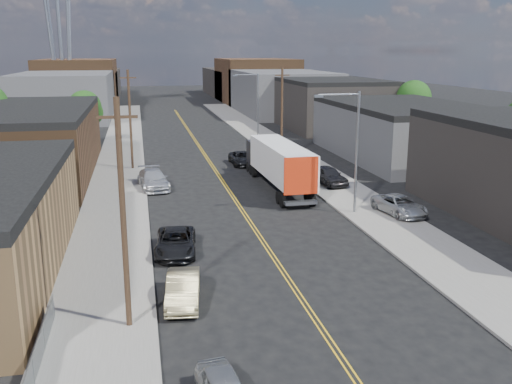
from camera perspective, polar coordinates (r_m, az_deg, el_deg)
name	(u,v)px	position (r m, az deg, el deg)	size (l,w,h in m)	color
ground	(198,144)	(74.71, -5.85, 4.79)	(260.00, 260.00, 0.00)	black
centerline	(213,166)	(60.03, -4.36, 2.59)	(0.32, 120.00, 0.01)	gold
sidewalk_left	(120,169)	(59.60, -13.47, 2.23)	(5.00, 140.00, 0.15)	slate
sidewalk_right	(300,162)	(61.91, 4.40, 3.00)	(5.00, 140.00, 0.15)	slate
warehouse_brown	(27,142)	(58.99, -21.96, 4.67)	(12.00, 26.00, 6.60)	#452D1B
industrial_right_b	(404,130)	(66.84, 14.62, 5.99)	(14.00, 24.00, 6.10)	#3D3E40
industrial_right_c	(330,103)	(90.66, 7.40, 8.77)	(14.00, 22.00, 7.60)	black
skyline_left_a	(66,95)	(109.41, -18.48, 9.15)	(16.00, 30.00, 8.00)	#3D3E40
skyline_right_a	(281,92)	(112.08, 2.56, 9.94)	(16.00, 30.00, 8.00)	#3D3E40
skyline_left_b	(79,82)	(134.17, -17.32, 10.42)	(16.00, 26.00, 10.00)	#452D1B
skyline_right_b	(256,81)	(136.35, -0.04, 11.08)	(16.00, 26.00, 10.00)	#452D1B
skyline_left_c	(86,84)	(154.15, -16.59, 10.29)	(16.00, 40.00, 7.00)	black
skyline_right_c	(241,83)	(156.05, -1.55, 10.88)	(16.00, 40.00, 7.00)	black
streetlight_near	(352,143)	(41.72, 9.57, 4.86)	(3.39, 0.25, 9.00)	gray
streetlight_far	(255,102)	(75.19, -0.11, 9.02)	(3.39, 0.25, 9.00)	gray
utility_pole_left_near	(123,215)	(24.34, -13.15, -2.24)	(1.60, 0.26, 10.00)	black
utility_pole_left_far	(130,119)	(58.79, -12.47, 7.13)	(1.60, 0.26, 10.00)	black
utility_pole_right	(282,113)	(63.69, 2.60, 7.94)	(1.60, 0.26, 10.00)	black
tree_left_far	(85,109)	(76.03, -16.71, 7.91)	(4.35, 4.20, 6.97)	black
tree_right_far	(414,100)	(82.66, 15.52, 8.86)	(4.85, 4.76, 7.91)	black
semi_truck	(277,161)	(50.25, 2.10, 3.09)	(2.97, 15.61, 4.07)	silver
car_left_b	(183,289)	(27.80, -7.32, -9.59)	(1.52, 4.37, 1.44)	#998D64
car_left_c	(176,242)	(34.37, -8.04, -4.98)	(2.34, 5.07, 1.41)	black
car_left_d	(153,179)	(50.77, -10.24, 1.25)	(2.30, 5.65, 1.64)	#B9BCBF
car_right_lot_a	(400,205)	(42.89, 14.16, -1.27)	(2.27, 4.93, 1.37)	#AEB2B4
car_right_lot_c	(328,175)	(51.28, 7.19, 1.67)	(1.95, 4.83, 1.65)	black
car_ahead_truck	(242,158)	(60.55, -1.40, 3.39)	(2.30, 4.99, 1.39)	black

